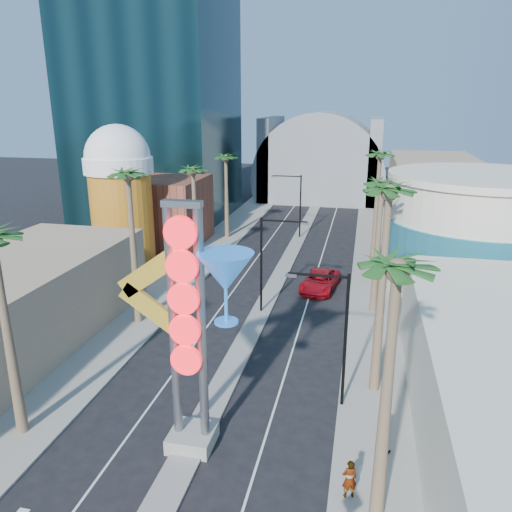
% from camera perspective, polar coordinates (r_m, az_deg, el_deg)
% --- Properties ---
extents(ground, '(240.00, 240.00, 0.00)m').
position_cam_1_polar(ground, '(25.08, -9.73, -24.61)').
color(ground, black).
rests_on(ground, ground).
extents(sidewalk_west, '(5.00, 100.00, 0.15)m').
position_cam_1_polar(sidewalk_west, '(57.32, -5.66, 0.38)').
color(sidewalk_west, gray).
rests_on(sidewalk_west, ground).
extents(sidewalk_east, '(5.00, 100.00, 0.15)m').
position_cam_1_polar(sidewalk_east, '(54.71, 13.65, -0.86)').
color(sidewalk_east, gray).
rests_on(sidewalk_east, ground).
extents(median, '(1.60, 84.00, 0.15)m').
position_cam_1_polar(median, '(58.06, 4.21, 0.64)').
color(median, gray).
rests_on(median, ground).
extents(hotel_tower, '(20.00, 20.00, 50.00)m').
position_cam_1_polar(hotel_tower, '(75.68, -11.81, 23.28)').
color(hotel_tower, black).
rests_on(hotel_tower, ground).
extents(brick_filler_west, '(10.00, 10.00, 8.00)m').
position_cam_1_polar(brick_filler_west, '(61.31, -10.72, 5.07)').
color(brick_filler_west, brown).
rests_on(brick_filler_west, ground).
extents(filler_east, '(10.00, 20.00, 10.00)m').
position_cam_1_polar(filler_east, '(66.66, 19.42, 6.23)').
color(filler_east, tan).
rests_on(filler_east, ground).
extents(beer_mug, '(7.00, 7.00, 14.50)m').
position_cam_1_polar(beer_mug, '(53.91, -15.23, 7.28)').
color(beer_mug, '#C16419').
rests_on(beer_mug, ground).
extents(turquoise_building, '(16.60, 16.60, 10.60)m').
position_cam_1_polar(turquoise_building, '(49.55, 24.00, 2.46)').
color(turquoise_building, beige).
rests_on(turquoise_building, ground).
extents(canopy, '(22.00, 16.00, 22.00)m').
position_cam_1_polar(canopy, '(90.29, 7.44, 9.28)').
color(canopy, slate).
rests_on(canopy, ground).
extents(neon_sign, '(6.53, 2.60, 12.55)m').
position_cam_1_polar(neon_sign, '(23.18, -6.04, -6.58)').
color(neon_sign, gray).
rests_on(neon_sign, ground).
extents(streetlight_0, '(3.79, 0.25, 8.00)m').
position_cam_1_polar(streetlight_0, '(39.58, 1.38, -0.03)').
color(streetlight_0, black).
rests_on(streetlight_0, ground).
extents(streetlight_1, '(3.79, 0.25, 8.00)m').
position_cam_1_polar(streetlight_1, '(62.78, 4.61, 6.41)').
color(streetlight_1, black).
rests_on(streetlight_1, ground).
extents(streetlight_2, '(3.45, 0.25, 8.00)m').
position_cam_1_polar(streetlight_2, '(27.77, 9.26, -8.15)').
color(streetlight_2, black).
rests_on(streetlight_2, ground).
extents(palm_1, '(2.40, 2.40, 12.70)m').
position_cam_1_polar(palm_1, '(37.53, -14.37, 7.82)').
color(palm_1, brown).
rests_on(palm_1, ground).
extents(palm_2, '(2.40, 2.40, 11.20)m').
position_cam_1_polar(palm_2, '(50.49, -7.18, 8.98)').
color(palm_2, brown).
rests_on(palm_2, ground).
extents(palm_3, '(2.40, 2.40, 11.20)m').
position_cam_1_polar(palm_3, '(61.84, -3.46, 10.59)').
color(palm_3, brown).
rests_on(palm_3, ground).
extents(palm_4, '(2.40, 2.40, 12.20)m').
position_cam_1_polar(palm_4, '(18.27, 15.71, -3.46)').
color(palm_4, brown).
rests_on(palm_4, ground).
extents(palm_5, '(2.40, 2.40, 13.20)m').
position_cam_1_polar(palm_5, '(27.67, 14.88, 5.49)').
color(palm_5, brown).
rests_on(palm_5, ground).
extents(palm_6, '(2.40, 2.40, 11.70)m').
position_cam_1_polar(palm_6, '(39.70, 14.16, 7.02)').
color(palm_6, brown).
rests_on(palm_6, ground).
extents(palm_7, '(2.40, 2.40, 12.70)m').
position_cam_1_polar(palm_7, '(51.46, 13.95, 10.28)').
color(palm_7, brown).
rests_on(palm_7, ground).
extents(red_pickup, '(3.66, 6.50, 1.71)m').
position_cam_1_polar(red_pickup, '(46.21, 7.32, -2.85)').
color(red_pickup, '#AE0D18').
rests_on(red_pickup, ground).
extents(pedestrian_a, '(0.79, 0.66, 1.85)m').
position_cam_1_polar(pedestrian_a, '(23.89, 10.62, -23.75)').
color(pedestrian_a, gray).
rests_on(pedestrian_a, sidewalk_east).
extents(pedestrian_b, '(1.03, 0.88, 1.85)m').
position_cam_1_polar(pedestrian_b, '(26.62, 14.29, -19.13)').
color(pedestrian_b, gray).
rests_on(pedestrian_b, sidewalk_east).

